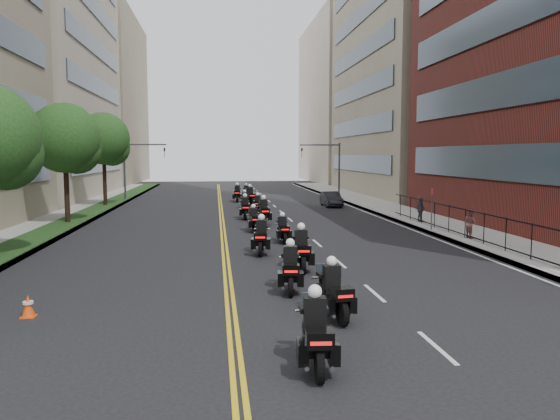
# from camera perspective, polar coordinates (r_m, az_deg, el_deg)

# --- Properties ---
(ground) EXTENTS (160.00, 160.00, 0.00)m
(ground) POSITION_cam_1_polar(r_m,az_deg,el_deg) (12.68, 2.13, -14.74)
(ground) COLOR black
(ground) RESTS_ON ground
(sidewalk_right) EXTENTS (4.00, 90.00, 0.15)m
(sidewalk_right) POSITION_cam_1_polar(r_m,az_deg,el_deg) (39.49, 13.82, -0.71)
(sidewalk_right) COLOR gray
(sidewalk_right) RESTS_ON ground
(sidewalk_left) EXTENTS (4.00, 90.00, 0.15)m
(sidewalk_left) POSITION_cam_1_polar(r_m,az_deg,el_deg) (38.35, -22.06, -1.16)
(sidewalk_left) COLOR gray
(sidewalk_left) RESTS_ON ground
(grass_strip) EXTENTS (2.00, 90.00, 0.04)m
(grass_strip) POSITION_cam_1_polar(r_m,az_deg,el_deg) (38.14, -20.90, -1.01)
(grass_strip) COLOR #1A3212
(grass_strip) RESTS_ON sidewalk_left
(building_right_tan) EXTENTS (15.11, 28.00, 30.00)m
(building_right_tan) POSITION_cam_1_polar(r_m,az_deg,el_deg) (64.98, 14.90, 14.98)
(building_right_tan) COLOR gray
(building_right_tan) RESTS_ON ground
(building_right_far) EXTENTS (15.00, 28.00, 26.00)m
(building_right_far) POSITION_cam_1_polar(r_m,az_deg,el_deg) (93.11, 7.95, 11.04)
(building_right_far) COLOR #AB9F8A
(building_right_far) RESTS_ON ground
(building_left_mid) EXTENTS (16.11, 28.00, 34.00)m
(building_left_mid) POSITION_cam_1_polar(r_m,az_deg,el_deg) (64.26, -26.00, 16.51)
(building_left_mid) COLOR #AB9F8A
(building_left_mid) RESTS_ON ground
(building_left_far) EXTENTS (16.00, 28.00, 26.00)m
(building_left_far) POSITION_cam_1_polar(r_m,az_deg,el_deg) (92.36, -19.69, 10.80)
(building_left_far) COLOR gray
(building_left_far) RESTS_ON ground
(iron_fence) EXTENTS (0.05, 28.00, 1.50)m
(iron_fence) POSITION_cam_1_polar(r_m,az_deg,el_deg) (27.21, 21.50, -2.07)
(iron_fence) COLOR black
(iron_fence) RESTS_ON sidewalk_right
(street_trees) EXTENTS (4.40, 38.40, 7.98)m
(street_trees) POSITION_cam_1_polar(r_m,az_deg,el_deg) (31.70, -23.79, 6.56)
(street_trees) COLOR black
(street_trees) RESTS_ON ground
(traffic_signal_right) EXTENTS (4.09, 0.20, 5.60)m
(traffic_signal_right) POSITION_cam_1_polar(r_m,az_deg,el_deg) (54.92, 5.23, 5.02)
(traffic_signal_right) COLOR #3F3F44
(traffic_signal_right) RESTS_ON ground
(traffic_signal_left) EXTENTS (4.09, 0.20, 5.60)m
(traffic_signal_left) POSITION_cam_1_polar(r_m,az_deg,el_deg) (54.28, -14.95, 4.83)
(traffic_signal_left) COLOR #3F3F44
(traffic_signal_left) RESTS_ON ground
(motorcycle_0) EXTENTS (0.61, 2.37, 1.75)m
(motorcycle_0) POSITION_cam_1_polar(r_m,az_deg,el_deg) (11.66, 3.72, -13.00)
(motorcycle_0) COLOR black
(motorcycle_0) RESTS_ON ground
(motorcycle_1) EXTENTS (0.69, 2.30, 1.70)m
(motorcycle_1) POSITION_cam_1_polar(r_m,az_deg,el_deg) (15.05, 5.57, -8.75)
(motorcycle_1) COLOR black
(motorcycle_1) RESTS_ON ground
(motorcycle_2) EXTENTS (0.67, 2.33, 1.72)m
(motorcycle_2) POSITION_cam_1_polar(r_m,az_deg,el_deg) (17.87, 1.08, -6.36)
(motorcycle_2) COLOR black
(motorcycle_2) RESTS_ON ground
(motorcycle_3) EXTENTS (0.64, 2.48, 1.83)m
(motorcycle_3) POSITION_cam_1_polar(r_m,az_deg,el_deg) (21.09, 2.25, -4.36)
(motorcycle_3) COLOR black
(motorcycle_3) RESTS_ON ground
(motorcycle_4) EXTENTS (0.74, 2.42, 1.79)m
(motorcycle_4) POSITION_cam_1_polar(r_m,az_deg,el_deg) (24.50, -1.96, -2.97)
(motorcycle_4) COLOR black
(motorcycle_4) RESTS_ON ground
(motorcycle_5) EXTENTS (0.48, 2.08, 1.54)m
(motorcycle_5) POSITION_cam_1_polar(r_m,az_deg,el_deg) (27.72, 0.28, -2.15)
(motorcycle_5) COLOR black
(motorcycle_5) RESTS_ON ground
(motorcycle_6) EXTENTS (0.56, 2.17, 1.60)m
(motorcycle_6) POSITION_cam_1_polar(r_m,az_deg,el_deg) (31.55, -2.76, -1.13)
(motorcycle_6) COLOR black
(motorcycle_6) RESTS_ON ground
(motorcycle_7) EXTENTS (0.58, 2.52, 1.86)m
(motorcycle_7) POSITION_cam_1_polar(r_m,az_deg,el_deg) (34.89, -1.71, -0.29)
(motorcycle_7) COLOR black
(motorcycle_7) RESTS_ON ground
(motorcycle_8) EXTENTS (0.55, 2.41, 1.78)m
(motorcycle_8) POSITION_cam_1_polar(r_m,az_deg,el_deg) (37.72, -3.67, 0.11)
(motorcycle_8) COLOR black
(motorcycle_8) RESTS_ON ground
(motorcycle_9) EXTENTS (0.62, 2.10, 1.55)m
(motorcycle_9) POSITION_cam_1_polar(r_m,az_deg,el_deg) (41.74, -2.37, 0.54)
(motorcycle_9) COLOR black
(motorcycle_9) RESTS_ON ground
(motorcycle_10) EXTENTS (0.52, 2.13, 1.57)m
(motorcycle_10) POSITION_cam_1_polar(r_m,az_deg,el_deg) (44.93, -3.68, 0.92)
(motorcycle_10) COLOR black
(motorcycle_10) RESTS_ON ground
(motorcycle_11) EXTENTS (0.77, 2.52, 1.87)m
(motorcycle_11) POSITION_cam_1_polar(r_m,az_deg,el_deg) (47.88, -3.14, 1.37)
(motorcycle_11) COLOR black
(motorcycle_11) RESTS_ON ground
(motorcycle_12) EXTENTS (0.63, 2.44, 1.80)m
(motorcycle_12) POSITION_cam_1_polar(r_m,az_deg,el_deg) (51.67, -4.49, 1.66)
(motorcycle_12) COLOR black
(motorcycle_12) RESTS_ON ground
(motorcycle_13) EXTENTS (0.55, 2.10, 1.55)m
(motorcycle_13) POSITION_cam_1_polar(r_m,az_deg,el_deg) (55.02, -3.53, 1.81)
(motorcycle_13) COLOR black
(motorcycle_13) RESTS_ON ground
(parked_sedan) EXTENTS (1.35, 3.86, 1.27)m
(parked_sedan) POSITION_cam_1_polar(r_m,az_deg,el_deg) (46.98, 5.37, 1.14)
(parked_sedan) COLOR black
(parked_sedan) RESTS_ON ground
(pedestrian_b) EXTENTS (0.67, 0.81, 1.51)m
(pedestrian_b) POSITION_cam_1_polar(r_m,az_deg,el_deg) (29.78, 19.29, -1.34)
(pedestrian_b) COLOR brown
(pedestrian_b) RESTS_ON sidewalk_right
(pedestrian_c) EXTENTS (0.56, 0.98, 1.57)m
(pedestrian_c) POSITION_cam_1_polar(r_m,az_deg,el_deg) (36.08, 14.48, 0.05)
(pedestrian_c) COLOR #42424A
(pedestrian_c) RESTS_ON sidewalk_right
(traffic_cone) EXTENTS (0.38, 0.38, 0.63)m
(traffic_cone) POSITION_cam_1_polar(r_m,az_deg,el_deg) (16.69, -24.82, -9.10)
(traffic_cone) COLOR #FC4A0D
(traffic_cone) RESTS_ON ground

